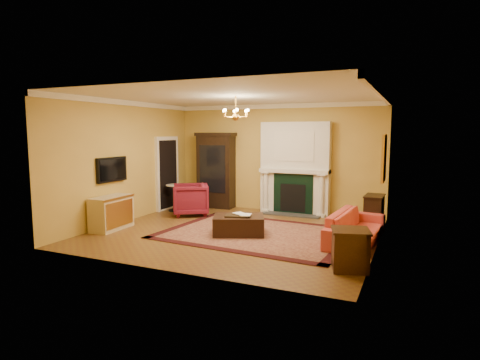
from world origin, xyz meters
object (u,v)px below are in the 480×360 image
Objects in this scene: wingback_armchair at (191,198)px; console_table at (374,212)px; china_cabinet at (216,172)px; commode at (111,213)px; leather_ottoman at (239,225)px; end_table at (350,251)px; pedestal_table at (174,196)px; coral_sofa at (356,222)px.

console_table is (4.67, 0.44, -0.09)m from wingback_armchair.
china_cabinet is 2.06× the size of commode.
leather_ottoman is (1.92, -2.66, -0.84)m from china_cabinet.
leather_ottoman is at bearing 152.78° from end_table.
end_table is 2.90m from leather_ottoman.
china_cabinet is at bearing 102.55° from leather_ottoman.
wingback_armchair is 1.46× the size of end_table.
china_cabinet is 4.69m from console_table.
end_table is at bearing -43.74° from china_cabinet.
commode is (-0.84, -2.11, -0.08)m from wingback_armchair.
wingback_armchair is 5.34m from end_table.
china_cabinet reaches higher than pedestal_table.
wingback_armchair is 1.24× the size of console_table.
china_cabinet is 2.27× the size of wingback_armchair.
commode is 5.48m from end_table.
pedestal_table is 5.32m from coral_sofa.
end_table reaches higher than leather_ottoman.
wingback_armchair is 4.56m from coral_sofa.
coral_sofa is at bearing -29.48° from china_cabinet.
wingback_armchair is at bearing -21.00° from pedestal_table.
wingback_armchair reaches higher than commode.
pedestal_table reaches higher than end_table.
pedestal_table reaches higher than console_table.
commode is 0.95× the size of leather_ottoman.
pedestal_table is (-0.83, -1.02, -0.62)m from china_cabinet.
coral_sofa is 2.82× the size of console_table.
pedestal_table is at bearing -142.70° from wingback_armchair.
china_cabinet is 1.96× the size of leather_ottoman.
wingback_armchair reaches higher than leather_ottoman.
console_table is 3.20m from leather_ottoman.
china_cabinet reaches higher than leather_ottoman.
end_table is (5.45, -0.58, -0.06)m from commode.
leather_ottoman is at bearing 104.34° from coral_sofa.
china_cabinet is 3.60m from commode.
console_table is 0.69× the size of leather_ottoman.
end_table is at bearing 27.98° from wingback_armchair.
coral_sofa is 2.47m from leather_ottoman.
coral_sofa is (4.35, -2.24, -0.64)m from china_cabinet.
console_table is (5.51, 2.55, -0.01)m from commode.
coral_sofa reaches higher than leather_ottoman.
leather_ottoman is at bearing -143.49° from console_table.
pedestal_table is 0.70× the size of leather_ottoman.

